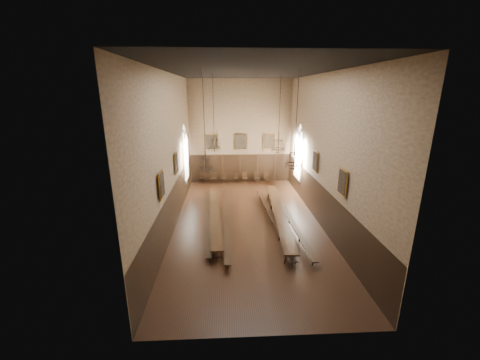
{
  "coord_description": "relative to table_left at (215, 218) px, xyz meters",
  "views": [
    {
      "loc": [
        -1.32,
        -16.95,
        7.95
      ],
      "look_at": [
        -0.4,
        1.5,
        2.38
      ],
      "focal_mm": 22.0,
      "sensor_mm": 36.0,
      "label": 1
    }
  ],
  "objects": [
    {
      "name": "chair_1",
      "position": [
        -0.39,
        8.54,
        -0.06
      ],
      "size": [
        0.52,
        0.52,
        0.96
      ],
      "rotation": [
        0.0,
        0.0,
        -0.25
      ],
      "color": "black",
      "rests_on": "floor"
    },
    {
      "name": "chandelier_back_right",
      "position": [
        4.25,
        2.47,
        4.2
      ],
      "size": [
        0.9,
        0.9,
        4.91
      ],
      "color": "black",
      "rests_on": "ceiling"
    },
    {
      "name": "chair_2",
      "position": [
        0.52,
        8.5,
        -0.07
      ],
      "size": [
        0.43,
        0.43,
        0.92
      ],
      "rotation": [
        0.0,
        0.0,
        -0.05
      ],
      "color": "black",
      "rests_on": "floor"
    },
    {
      "name": "chair_0",
      "position": [
        -1.51,
        8.64,
        -0.06
      ],
      "size": [
        0.54,
        0.54,
        0.98
      ],
      "rotation": [
        0.0,
        0.0,
        -0.3
      ],
      "color": "black",
      "rests_on": "floor"
    },
    {
      "name": "wall_right",
      "position": [
        6.53,
        0.03,
        4.15
      ],
      "size": [
        0.02,
        18.0,
        9.0
      ],
      "primitive_type": "cube",
      "color": "#907659",
      "rests_on": "ground"
    },
    {
      "name": "chandelier_front_left",
      "position": [
        -0.31,
        -2.37,
        4.21
      ],
      "size": [
        0.77,
        0.77,
        4.95
      ],
      "color": "black",
      "rests_on": "ceiling"
    },
    {
      "name": "portrait_right_0",
      "position": [
        6.4,
        1.03,
        3.35
      ],
      "size": [
        0.12,
        1.0,
        1.3
      ],
      "color": "#A37027",
      "rests_on": "wall_right"
    },
    {
      "name": "portrait_right_1",
      "position": [
        6.4,
        -3.47,
        3.35
      ],
      "size": [
        0.12,
        1.0,
        1.3
      ],
      "color": "#A37027",
      "rests_on": "wall_right"
    },
    {
      "name": "chair_6",
      "position": [
        4.41,
        8.57,
        -0.07
      ],
      "size": [
        0.48,
        0.48,
        0.92
      ],
      "rotation": [
        0.0,
        0.0,
        0.19
      ],
      "color": "black",
      "rests_on": "floor"
    },
    {
      "name": "chandelier_back_left",
      "position": [
        -0.02,
        2.12,
        4.41
      ],
      "size": [
        0.8,
        0.8,
        4.71
      ],
      "color": "black",
      "rests_on": "ceiling"
    },
    {
      "name": "ceiling",
      "position": [
        2.02,
        0.03,
        8.66
      ],
      "size": [
        9.0,
        18.0,
        0.02
      ],
      "primitive_type": "cube",
      "color": "black",
      "rests_on": "ground"
    },
    {
      "name": "wall_front",
      "position": [
        2.02,
        -8.98,
        4.15
      ],
      "size": [
        9.0,
        0.02,
        9.0
      ],
      "primitive_type": "cube",
      "color": "#907659",
      "rests_on": "ground"
    },
    {
      "name": "bench_left_inner",
      "position": [
        0.65,
        -0.07,
        -0.05
      ],
      "size": [
        0.47,
        10.61,
        0.48
      ],
      "rotation": [
        0.0,
        0.0,
        0.01
      ],
      "color": "black",
      "rests_on": "floor"
    },
    {
      "name": "wainscot_panelling",
      "position": [
        2.02,
        0.03,
        0.9
      ],
      "size": [
        9.0,
        18.0,
        2.5
      ],
      "primitive_type": null,
      "color": "black",
      "rests_on": "floor"
    },
    {
      "name": "portrait_back_1",
      "position": [
        2.02,
        8.91,
        3.35
      ],
      "size": [
        1.1,
        0.12,
        1.4
      ],
      "color": "#A37027",
      "rests_on": "wall_back"
    },
    {
      "name": "table_right",
      "position": [
        3.97,
        -0.14,
        0.04
      ],
      "size": [
        1.27,
        10.14,
        0.79
      ],
      "rotation": [
        0.0,
        0.0,
        -0.06
      ],
      "color": "black",
      "rests_on": "floor"
    },
    {
      "name": "window_right",
      "position": [
        6.45,
        5.53,
        3.05
      ],
      "size": [
        0.2,
        2.2,
        4.6
      ],
      "primitive_type": null,
      "color": "white",
      "rests_on": "wall_right"
    },
    {
      "name": "wall_left",
      "position": [
        -2.49,
        0.03,
        4.15
      ],
      "size": [
        0.02,
        18.0,
        9.0
      ],
      "primitive_type": "cube",
      "color": "#907659",
      "rests_on": "ground"
    },
    {
      "name": "chandelier_front_right",
      "position": [
        4.21,
        -2.42,
        4.34
      ],
      "size": [
        0.87,
        0.87,
        4.77
      ],
      "color": "black",
      "rests_on": "ceiling"
    },
    {
      "name": "chair_4",
      "position": [
        2.42,
        8.6,
        -0.07
      ],
      "size": [
        0.51,
        0.51,
        0.95
      ],
      "rotation": [
        0.0,
        0.0,
        0.23
      ],
      "color": "black",
      "rests_on": "floor"
    },
    {
      "name": "table_left",
      "position": [
        0.0,
        0.0,
        0.0
      ],
      "size": [
        1.12,
        9.08,
        0.71
      ],
      "rotation": [
        0.0,
        0.0,
        0.05
      ],
      "color": "black",
      "rests_on": "floor"
    },
    {
      "name": "chair_3",
      "position": [
        1.62,
        8.57,
        -0.09
      ],
      "size": [
        0.48,
        0.48,
        0.86
      ],
      "rotation": [
        0.0,
        0.0,
        -0.33
      ],
      "color": "black",
      "rests_on": "floor"
    },
    {
      "name": "floor",
      "position": [
        2.02,
        0.03,
        -0.36
      ],
      "size": [
        9.0,
        18.0,
        0.02
      ],
      "primitive_type": "cube",
      "color": "black",
      "rests_on": "ground"
    },
    {
      "name": "bench_right_outer",
      "position": [
        4.64,
        -0.17,
        -0.06
      ],
      "size": [
        0.57,
        10.3,
        0.46
      ],
      "rotation": [
        0.0,
        0.0,
        0.03
      ],
      "color": "black",
      "rests_on": "floor"
    },
    {
      "name": "portrait_back_2",
      "position": [
        4.62,
        8.91,
        3.35
      ],
      "size": [
        1.1,
        0.12,
        1.4
      ],
      "color": "#A37027",
      "rests_on": "wall_back"
    },
    {
      "name": "wall_back",
      "position": [
        2.02,
        9.04,
        4.15
      ],
      "size": [
        9.0,
        0.02,
        9.0
      ],
      "primitive_type": "cube",
      "color": "#907659",
      "rests_on": "ground"
    },
    {
      "name": "portrait_back_0",
      "position": [
        -0.58,
        8.91,
        3.35
      ],
      "size": [
        1.1,
        0.12,
        1.4
      ],
      "color": "#A37027",
      "rests_on": "wall_back"
    },
    {
      "name": "bench_left_outer",
      "position": [
        -0.48,
        0.15,
        -0.08
      ],
      "size": [
        0.96,
        9.65,
        0.43
      ],
      "rotation": [
        0.0,
        0.0,
        0.07
      ],
      "color": "black",
      "rests_on": "floor"
    },
    {
      "name": "bench_right_inner",
      "position": [
        3.56,
        -0.18,
        -0.06
      ],
      "size": [
        0.83,
        10.13,
        0.46
      ],
      "rotation": [
        0.0,
        0.0,
        0.05
      ],
      "color": "black",
      "rests_on": "floor"
    },
    {
      "name": "chair_5",
      "position": [
        3.53,
        8.51,
        -0.06
      ],
      "size": [
        0.47,
        0.47,
        0.98
      ],
      "rotation": [
        0.0,
        0.0,
        0.09
      ],
      "color": "black",
      "rests_on": "floor"
    },
    {
      "name": "portrait_left_0",
      "position": [
        -2.36,
        1.03,
        3.35
      ],
      "size": [
        0.12,
        1.0,
        1.3
      ],
      "color": "#A37027",
      "rests_on": "wall_left"
    },
    {
      "name": "window_left",
      "position": [
        -2.41,
        5.53,
        3.05
      ],
      "size": [
        0.2,
        2.2,
        4.6
      ],
      "primitive_type": null,
      "color": "white",
      "rests_on": "wall_left"
    },
    {
      "name": "portrait_left_1",
      "position": [
        -2.36,
        -3.47,
        3.35
      ],
      "size": [
        0.12,
        1.0,
        1.3
      ],
      "color": "#A37027",
      "rests_on": "wall_left"
    }
  ]
}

